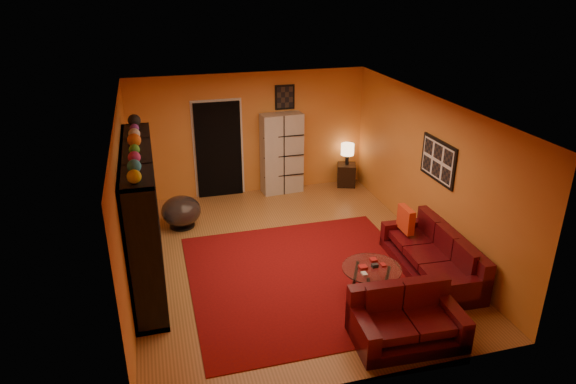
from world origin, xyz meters
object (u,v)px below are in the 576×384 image
object	(u,v)px
sofa	(436,257)
coffee_table	(372,271)
loveseat	(405,319)
table_lamp	(347,150)
tv	(147,220)
side_table	(346,175)
entertainment_unit	(143,216)
bowl_chair	(181,211)
storage_cabinet	(282,154)

from	to	relation	value
sofa	coffee_table	distance (m)	1.27
loveseat	table_lamp	bearing A→B (deg)	-10.09
tv	sofa	bearing A→B (deg)	-103.62
sofa	side_table	distance (m)	3.84
entertainment_unit	bowl_chair	bearing A→B (deg)	68.61
coffee_table	loveseat	bearing A→B (deg)	-89.16
tv	table_lamp	size ratio (longest dim) A/B	2.06
coffee_table	bowl_chair	size ratio (longest dim) A/B	1.19
coffee_table	sofa	bearing A→B (deg)	12.89
entertainment_unit	storage_cabinet	distance (m)	4.04
entertainment_unit	loveseat	size ratio (longest dim) A/B	2.07
tv	table_lamp	xyz separation A→B (m)	(4.35, 2.79, -0.17)
tv	storage_cabinet	world-z (taller)	storage_cabinet
entertainment_unit	sofa	distance (m)	4.61
storage_cabinet	tv	bearing A→B (deg)	-139.48
table_lamp	loveseat	bearing A→B (deg)	-103.15
loveseat	coffee_table	bearing A→B (deg)	3.90
entertainment_unit	side_table	size ratio (longest dim) A/B	6.00
table_lamp	coffee_table	bearing A→B (deg)	-106.52
entertainment_unit	table_lamp	xyz separation A→B (m)	(4.40, 2.75, -0.21)
tv	loveseat	bearing A→B (deg)	-127.19
tv	loveseat	world-z (taller)	tv
entertainment_unit	table_lamp	bearing A→B (deg)	32.01
bowl_chair	side_table	bearing A→B (deg)	16.61
loveseat	table_lamp	xyz separation A→B (m)	(1.21, 5.17, 0.55)
bowl_chair	loveseat	bearing A→B (deg)	-57.78
loveseat	coffee_table	distance (m)	1.05
entertainment_unit	bowl_chair	world-z (taller)	entertainment_unit
tv	loveseat	distance (m)	4.01
coffee_table	storage_cabinet	size ratio (longest dim) A/B	0.50
tv	table_lamp	world-z (taller)	tv
storage_cabinet	side_table	distance (m)	1.62
bowl_chair	table_lamp	bearing A→B (deg)	16.61
tv	side_table	size ratio (longest dim) A/B	1.98
side_table	table_lamp	xyz separation A→B (m)	(0.00, -0.00, 0.59)
tv	storage_cabinet	distance (m)	4.03
sofa	side_table	size ratio (longest dim) A/B	4.25
sofa	table_lamp	size ratio (longest dim) A/B	4.42
coffee_table	storage_cabinet	bearing A→B (deg)	93.68
loveseat	side_table	xyz separation A→B (m)	(1.21, 5.17, -0.04)
entertainment_unit	loveseat	world-z (taller)	entertainment_unit
bowl_chair	table_lamp	size ratio (longest dim) A/B	1.54
sofa	table_lamp	distance (m)	3.88
loveseat	side_table	distance (m)	5.31
loveseat	bowl_chair	xyz separation A→B (m)	(-2.55, 4.05, 0.03)
loveseat	side_table	world-z (taller)	loveseat
loveseat	storage_cabinet	bearing A→B (deg)	6.18
loveseat	storage_cabinet	distance (m)	5.26
bowl_chair	side_table	size ratio (longest dim) A/B	1.48
entertainment_unit	storage_cabinet	xyz separation A→B (m)	(2.91, 2.80, -0.18)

